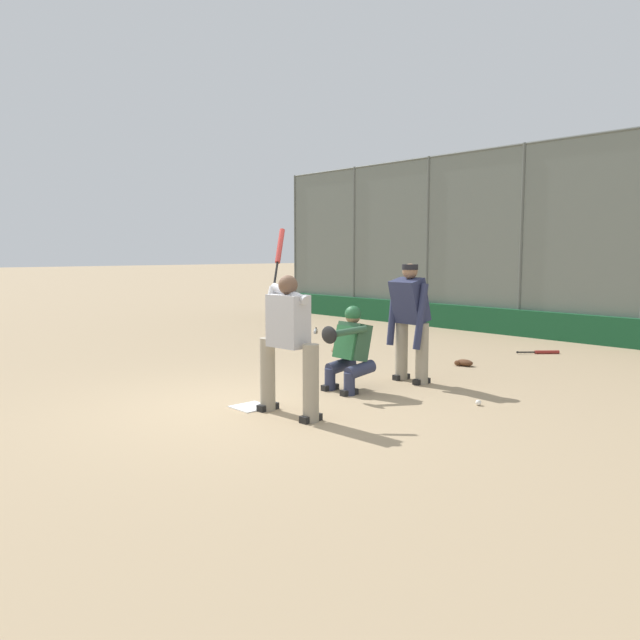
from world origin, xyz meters
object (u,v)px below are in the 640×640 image
(spare_bat_by_padding, at_px, (315,331))
(fielding_glove_on_dirt, at_px, (464,363))
(batter_at_plate, at_px, (288,340))
(umpire_home, at_px, (410,319))
(catcher_behind_plate, at_px, (349,347))
(spare_bat_near_backstop, at_px, (544,352))
(baseball_loose, at_px, (478,403))

(spare_bat_by_padding, xyz_separation_m, fielding_glove_on_dirt, (-5.12, 1.13, 0.02))
(batter_at_plate, distance_m, umpire_home, 2.58)
(fielding_glove_on_dirt, bearing_deg, catcher_behind_plate, 91.08)
(catcher_behind_plate, bearing_deg, spare_bat_by_padding, -34.34)
(catcher_behind_plate, distance_m, spare_bat_near_backstop, 5.09)
(baseball_loose, bearing_deg, spare_bat_by_padding, -25.82)
(spare_bat_by_padding, bearing_deg, catcher_behind_plate, 6.38)
(batter_at_plate, height_order, umpire_home, batter_at_plate)
(batter_at_plate, bearing_deg, baseball_loose, -124.45)
(batter_at_plate, bearing_deg, fielding_glove_on_dirt, -87.00)
(fielding_glove_on_dirt, bearing_deg, spare_bat_near_backstop, -97.10)
(catcher_behind_plate, distance_m, umpire_home, 1.16)
(spare_bat_near_backstop, xyz_separation_m, fielding_glove_on_dirt, (0.28, 2.21, 0.02))
(baseball_loose, bearing_deg, spare_bat_near_backstop, -71.39)
(spare_bat_by_padding, bearing_deg, umpire_home, 15.69)
(batter_at_plate, xyz_separation_m, spare_bat_near_backstop, (0.24, -6.52, -0.88))
(catcher_behind_plate, xyz_separation_m, spare_bat_by_padding, (5.17, -3.97, -0.59))
(umpire_home, distance_m, spare_bat_by_padding, 6.14)
(batter_at_plate, height_order, baseball_loose, batter_at_plate)
(batter_at_plate, relative_size, fielding_glove_on_dirt, 7.29)
(batter_at_plate, distance_m, fielding_glove_on_dirt, 4.43)
(batter_at_plate, relative_size, baseball_loose, 30.34)
(spare_bat_by_padding, distance_m, fielding_glove_on_dirt, 5.24)
(umpire_home, relative_size, fielding_glove_on_dirt, 5.78)
(batter_at_plate, xyz_separation_m, spare_bat_by_padding, (5.64, -5.44, -0.88))
(spare_bat_near_backstop, bearing_deg, fielding_glove_on_dirt, -146.88)
(fielding_glove_on_dirt, bearing_deg, spare_bat_by_padding, -12.40)
(umpire_home, height_order, spare_bat_near_backstop, umpire_home)
(umpire_home, relative_size, baseball_loose, 24.04)
(spare_bat_near_backstop, bearing_deg, umpire_home, -140.35)
(spare_bat_by_padding, relative_size, fielding_glove_on_dirt, 2.15)
(catcher_behind_plate, distance_m, baseball_loose, 1.92)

